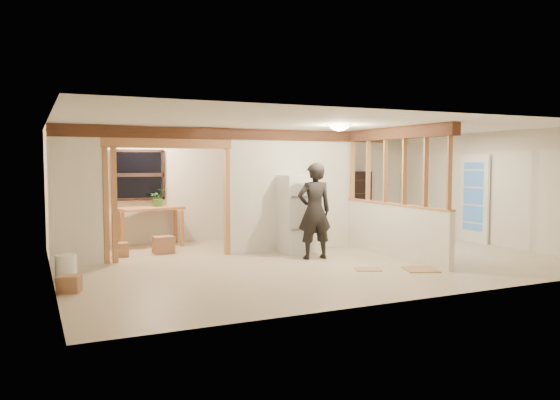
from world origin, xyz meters
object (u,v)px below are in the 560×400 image
woman (314,211)px  shop_vac (69,242)px  work_table (150,227)px  bookshelf (356,202)px  refrigerator (297,214)px

woman → shop_vac: 4.66m
work_table → bookshelf: bookshelf is taller
shop_vac → bookshelf: bearing=9.2°
woman → work_table: (-2.52, 2.81, -0.48)m
refrigerator → work_table: (-2.54, 2.03, -0.36)m
refrigerator → work_table: refrigerator is taller
woman → refrigerator: bearing=-84.7°
shop_vac → refrigerator: bearing=-14.1°
refrigerator → woman: bearing=-91.8°
refrigerator → work_table: bearing=141.3°
refrigerator → work_table: 3.27m
bookshelf → woman: bearing=-133.6°
woman → shop_vac: bearing=-16.5°
refrigerator → bookshelf: (2.84, 2.22, 0.01)m
refrigerator → woman: woman is taller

